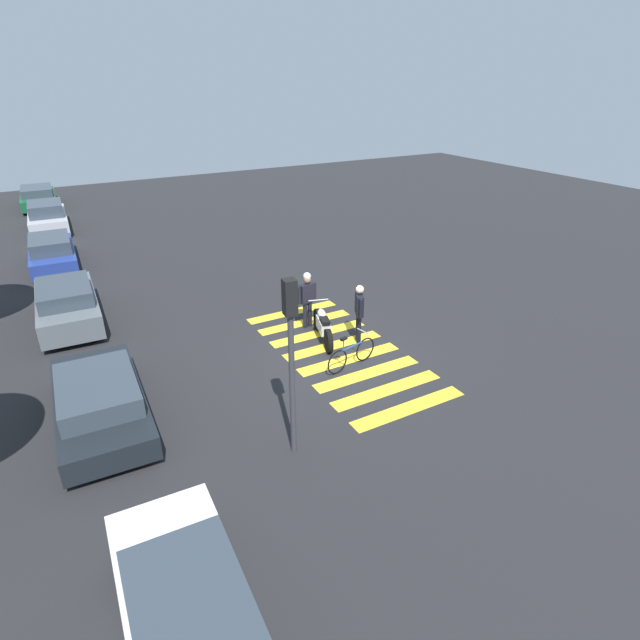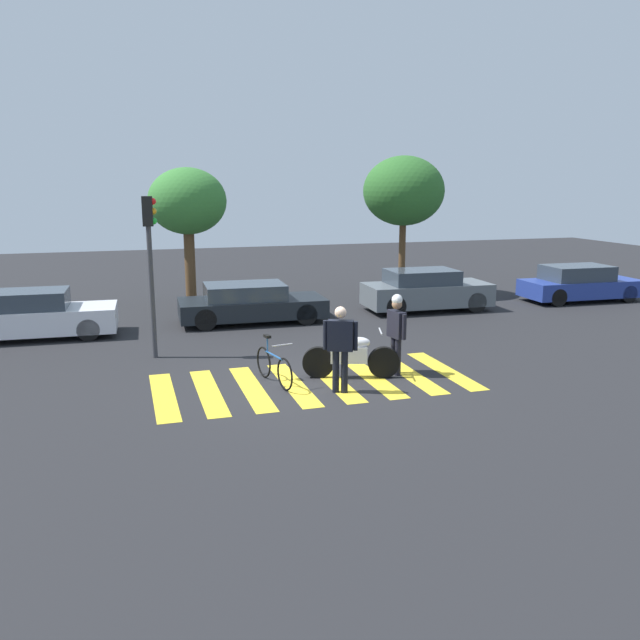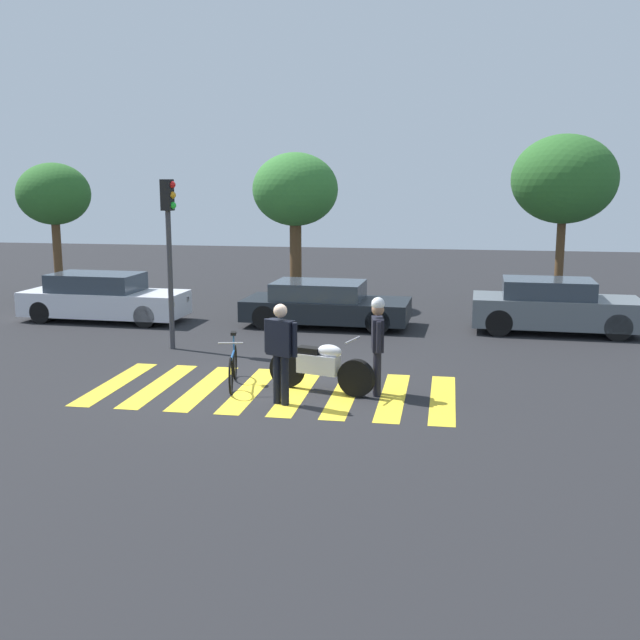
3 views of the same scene
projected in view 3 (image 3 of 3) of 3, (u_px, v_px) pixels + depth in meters
name	position (u px, v px, depth m)	size (l,w,h in m)	color
ground_plane	(273.00, 391.00, 14.17)	(60.00, 60.00, 0.00)	#232326
police_motorcycle	(321.00, 367.00, 14.03)	(2.09, 0.87, 1.07)	black
leaning_bicycle	(233.00, 367.00, 14.41)	(0.52, 1.72, 1.01)	black
officer_on_foot	(281.00, 347.00, 13.14)	(0.65, 0.40, 1.80)	black
officer_by_motorcycle	(377.00, 339.00, 13.71)	(0.28, 0.68, 1.83)	black
crosswalk_stripes	(273.00, 391.00, 14.17)	(6.75, 3.16, 0.01)	yellow
car_white_van	(103.00, 298.00, 21.11)	(4.59, 1.82, 1.33)	black
car_black_suv	(324.00, 304.00, 20.37)	(4.50, 2.03, 1.20)	black
car_grey_coupe	(554.00, 307.00, 19.46)	(4.25, 1.90, 1.39)	black
traffic_light_pole	(169.00, 236.00, 17.20)	(0.34, 0.26, 3.91)	#38383D
street_tree_near	(54.00, 195.00, 24.60)	(2.36, 2.36, 4.45)	brown
street_tree_mid	(295.00, 191.00, 23.22)	(2.64, 2.64, 4.73)	brown
street_tree_far	(564.00, 180.00, 21.83)	(3.02, 3.02, 5.20)	brown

